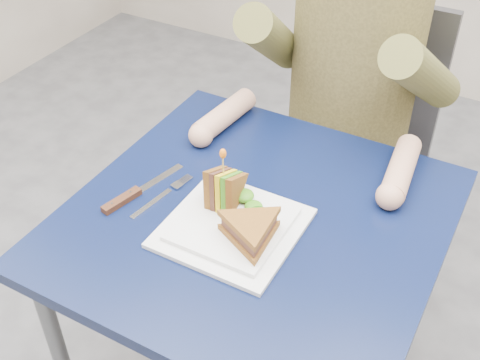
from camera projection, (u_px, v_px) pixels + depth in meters
The scene contains 12 objects.
table at pixel (255, 242), 1.30m from camera, with size 0.75×0.75×0.73m.
chair at pixel (354, 135), 1.81m from camera, with size 0.42×0.40×0.93m.
diner at pixel (357, 33), 1.50m from camera, with size 0.54×0.59×0.74m.
plate at pixel (232, 227), 1.21m from camera, with size 0.26×0.26×0.02m.
sandwich_flat at pixel (251, 230), 1.15m from camera, with size 0.19×0.19×0.05m.
sandwich_upright at pixel (224, 190), 1.23m from camera, with size 0.09×0.15×0.14m.
fork at pixel (161, 197), 1.29m from camera, with size 0.05×0.18×0.01m.
knife at pixel (129, 196), 1.29m from camera, with size 0.07×0.22×0.02m.
toothpick at pixel (223, 165), 1.19m from camera, with size 0.00×0.00×0.06m, color tan.
toothpick_frill at pixel (223, 154), 1.17m from camera, with size 0.01×0.01×0.02m, color orange.
lettuce_spill at pixel (237, 217), 1.20m from camera, with size 0.15×0.13×0.02m, color #337A14, non-canonical shape.
onion_ring at pixel (240, 218), 1.19m from camera, with size 0.04×0.04×0.01m, color #9E4C7A.
Camera 1 is at (0.42, -0.83, 1.57)m, focal length 45.00 mm.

